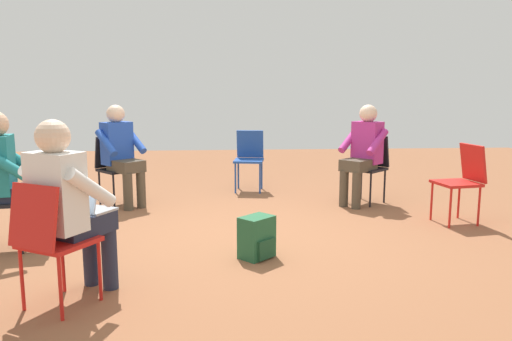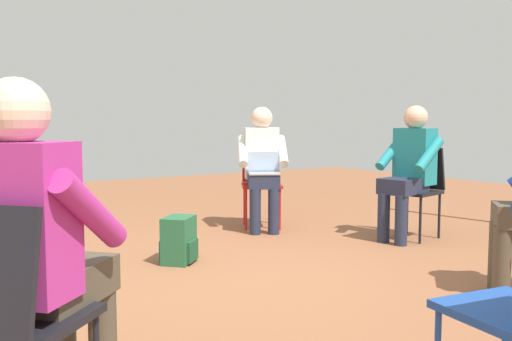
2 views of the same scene
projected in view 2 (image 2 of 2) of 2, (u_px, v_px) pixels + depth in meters
ground_plane at (249, 281)px, 3.92m from camera, size 14.00×14.00×0.00m
chair_east at (418, 185)px, 5.35m from camera, size 0.50×0.47×0.85m
chair_southwest at (8, 310)px, 1.82m from camera, size 0.59×0.58×0.85m
chair_northeast at (261, 179)px, 5.91m from camera, size 0.56×0.57×0.85m
person_with_laptop at (262, 161)px, 5.73m from camera, size 0.62×0.64×1.24m
person_in_teal at (409, 165)px, 5.22m from camera, size 0.56×0.55×1.24m
person_in_magenta at (38, 239)px, 1.96m from camera, size 0.63×0.63×1.24m
backpack_near_laptop_user at (179, 243)px, 4.41m from camera, size 0.34×0.34×0.36m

